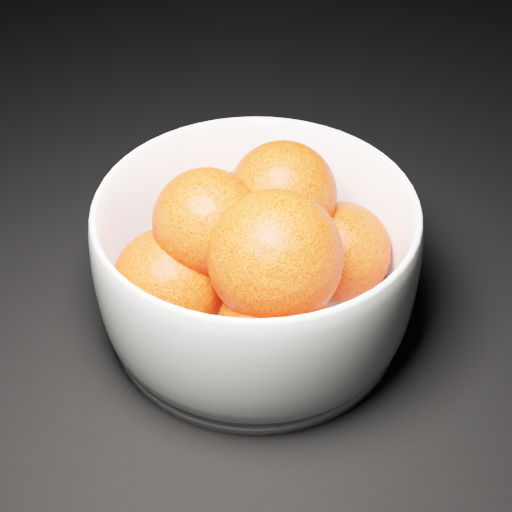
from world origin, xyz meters
The scene contains 2 objects.
bowl centered at (-0.25, -0.25, 0.06)m, with size 0.25×0.25×0.12m.
orange_pile centered at (-0.25, -0.26, 0.08)m, with size 0.18×0.18×0.14m.
Camera 1 is at (-0.05, -0.61, 0.43)m, focal length 50.00 mm.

